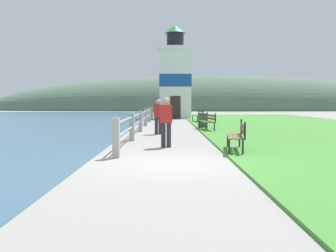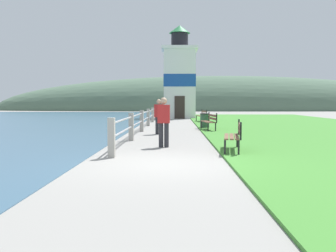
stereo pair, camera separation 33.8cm
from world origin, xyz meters
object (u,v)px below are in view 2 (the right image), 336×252
park_bench_far (202,115)px  trash_bin (205,121)px  person_by_railing (164,120)px  park_bench_near (235,134)px  park_bench_midway (210,120)px  lighthouse (180,78)px  person_strolling (159,115)px

park_bench_far → trash_bin: size_ratio=2.18×
park_bench_far → person_by_railing: bearing=74.1°
person_by_railing → trash_bin: size_ratio=1.94×
person_by_railing → park_bench_near: bearing=-118.5°
park_bench_midway → lighthouse: size_ratio=0.23×
park_bench_far → person_by_railing: (-2.30, -14.99, 0.34)m
park_bench_midway → park_bench_far: size_ratio=1.07×
park_bench_near → park_bench_far: 16.18m
person_strolling → park_bench_midway: bearing=-37.4°
park_bench_far → lighthouse: lighthouse is taller
park_bench_far → person_strolling: size_ratio=1.14×
park_bench_far → person_by_railing: size_ratio=1.13×
park_bench_midway → park_bench_far: (0.17, 7.98, -0.00)m
person_by_railing → lighthouse: bearing=-1.0°
lighthouse → trash_bin: (1.29, -13.40, -3.20)m
lighthouse → person_by_railing: 22.32m
park_bench_far → person_strolling: 10.42m
park_bench_midway → person_by_railing: (-2.13, -7.01, 0.34)m
park_bench_far → person_strolling: bearing=67.9°
park_bench_midway → trash_bin: size_ratio=2.34×
park_bench_far → lighthouse: 7.95m
person_strolling → person_by_railing: size_ratio=0.99×
lighthouse → person_by_railing: lighthouse is taller
park_bench_near → park_bench_midway: bearing=-82.2°
person_strolling → trash_bin: person_strolling is taller
trash_bin → lighthouse: bearing=95.5°
park_bench_near → lighthouse: bearing=-78.7°
park_bench_far → trash_bin: bearing=80.2°
park_bench_near → person_by_railing: bearing=-21.5°
lighthouse → park_bench_near: bearing=-86.5°
park_bench_near → person_by_railing: size_ratio=1.12×
park_bench_midway → trash_bin: (-0.13, 1.73, -0.12)m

